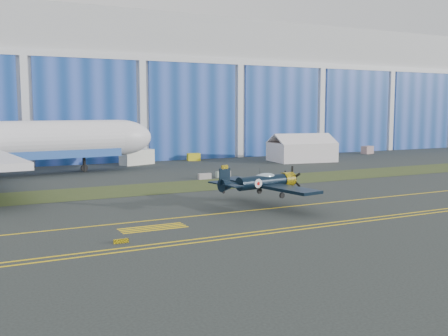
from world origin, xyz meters
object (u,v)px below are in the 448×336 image
warbird (262,182)px  shipping_container (137,157)px  tent (302,147)px  tug (194,157)px

warbird → shipping_container: 48.07m
tent → tug: (-19.09, 10.88, -2.07)m
tent → shipping_container: (-31.81, 8.59, -1.41)m
warbird → shipping_container: bearing=79.5°
warbird → tent: tent is taller
shipping_container → warbird: bearing=-112.1°
warbird → tent: 51.48m
shipping_container → tug: (12.72, 2.29, -0.66)m
warbird → tug: bearing=65.5°
tent → shipping_container: bearing=172.7°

